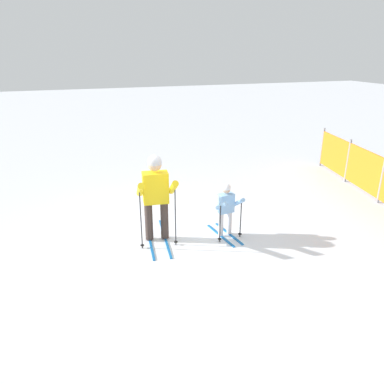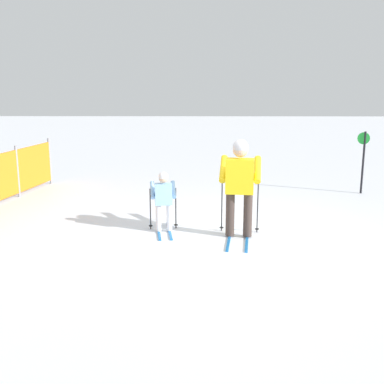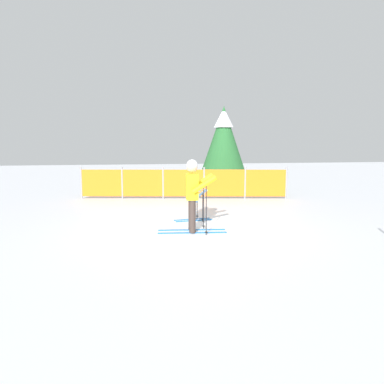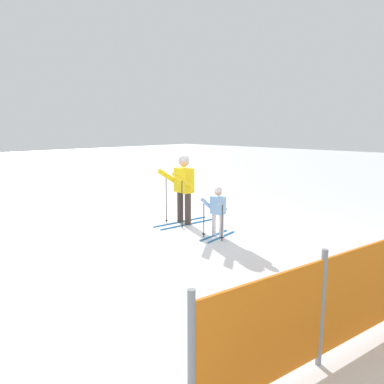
# 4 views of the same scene
# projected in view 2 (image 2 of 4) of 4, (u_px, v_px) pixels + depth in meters

# --- Properties ---
(ground_plane) EXTENTS (60.00, 60.00, 0.00)m
(ground_plane) POSITION_uv_depth(u_px,v_px,m) (231.00, 235.00, 8.36)
(ground_plane) COLOR white
(skier_adult) EXTENTS (1.61, 0.76, 1.68)m
(skier_adult) POSITION_uv_depth(u_px,v_px,m) (240.00, 179.00, 8.06)
(skier_adult) COLOR #1966B2
(skier_adult) RESTS_ON ground_plane
(skier_child) EXTENTS (1.03, 0.52, 1.08)m
(skier_child) POSITION_uv_depth(u_px,v_px,m) (163.00, 197.00, 8.42)
(skier_child) COLOR #1966B2
(skier_child) RESTS_ON ground_plane
(trail_marker) EXTENTS (0.09, 0.28, 1.47)m
(trail_marker) POSITION_uv_depth(u_px,v_px,m) (363.00, 156.00, 11.30)
(trail_marker) COLOR black
(trail_marker) RESTS_ON ground_plane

